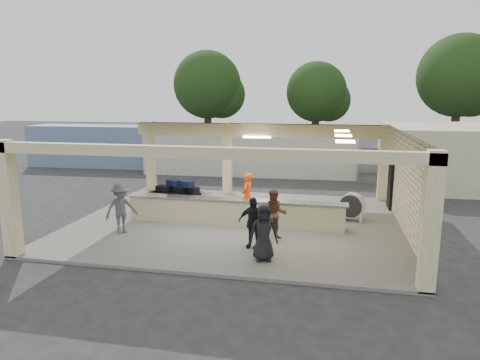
% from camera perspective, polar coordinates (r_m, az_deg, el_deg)
% --- Properties ---
extents(ground, '(120.00, 120.00, 0.00)m').
position_cam_1_polar(ground, '(16.42, -0.45, -5.80)').
color(ground, '#252527').
rests_on(ground, ground).
extents(pavilion, '(12.01, 10.00, 3.55)m').
position_cam_1_polar(pavilion, '(16.67, 0.74, -0.75)').
color(pavilion, '#66635E').
rests_on(pavilion, ground).
extents(baggage_counter, '(8.20, 0.58, 0.98)m').
position_cam_1_polar(baggage_counter, '(15.79, -0.84, -4.27)').
color(baggage_counter, '#BCBB8C').
rests_on(baggage_counter, pavilion).
extents(luggage_cart, '(2.70, 2.14, 1.38)m').
position_cam_1_polar(luggage_cart, '(17.43, -8.47, -2.06)').
color(luggage_cart, silver).
rests_on(luggage_cart, pavilion).
extents(drum_fan, '(1.03, 0.64, 1.08)m').
position_cam_1_polar(drum_fan, '(16.82, 14.69, -3.36)').
color(drum_fan, silver).
rests_on(drum_fan, pavilion).
extents(baggage_handler, '(0.46, 0.71, 1.82)m').
position_cam_1_polar(baggage_handler, '(16.37, 0.96, -2.18)').
color(baggage_handler, '#FF420D').
rests_on(baggage_handler, pavilion).
extents(passenger_a, '(0.87, 0.50, 1.68)m').
position_cam_1_polar(passenger_a, '(14.21, 4.64, -4.57)').
color(passenger_a, brown).
rests_on(passenger_a, pavilion).
extents(passenger_b, '(1.00, 0.52, 1.62)m').
position_cam_1_polar(passenger_b, '(13.37, 1.69, -5.69)').
color(passenger_b, black).
rests_on(passenger_b, pavilion).
extents(passenger_c, '(1.05, 1.11, 1.76)m').
position_cam_1_polar(passenger_c, '(15.30, -15.57, -3.67)').
color(passenger_c, '#515055').
rests_on(passenger_c, pavilion).
extents(passenger_d, '(0.86, 0.53, 1.65)m').
position_cam_1_polar(passenger_d, '(12.37, 3.18, -7.03)').
color(passenger_d, black).
rests_on(passenger_d, pavilion).
extents(car_white_a, '(4.62, 2.19, 1.32)m').
position_cam_1_polar(car_white_a, '(28.33, 18.04, 2.19)').
color(car_white_a, silver).
rests_on(car_white_a, ground).
extents(car_white_b, '(4.53, 2.40, 1.36)m').
position_cam_1_polar(car_white_b, '(29.06, 26.01, 1.86)').
color(car_white_b, silver).
rests_on(car_white_b, ground).
extents(car_dark, '(4.20, 3.16, 1.34)m').
position_cam_1_polar(car_dark, '(31.29, 18.23, 2.99)').
color(car_dark, black).
rests_on(car_dark, ground).
extents(container_white, '(12.95, 3.01, 2.79)m').
position_cam_1_polar(container_white, '(26.57, 1.20, 3.78)').
color(container_white, silver).
rests_on(container_white, ground).
extents(container_blue, '(10.89, 3.04, 2.81)m').
position_cam_1_polar(container_blue, '(31.00, -17.11, 4.36)').
color(container_blue, '#657EA2').
rests_on(container_blue, ground).
extents(fence, '(12.06, 0.06, 2.03)m').
position_cam_1_polar(fence, '(25.80, 28.94, 1.41)').
color(fence, gray).
rests_on(fence, ground).
extents(tree_left, '(6.60, 6.30, 9.00)m').
position_cam_1_polar(tree_left, '(41.03, -3.87, 12.20)').
color(tree_left, '#382619').
rests_on(tree_left, ground).
extents(tree_mid, '(6.00, 5.60, 8.00)m').
position_cam_1_polar(tree_mid, '(41.53, 10.59, 11.16)').
color(tree_mid, '#382619').
rests_on(tree_mid, ground).
extents(tree_right, '(7.20, 7.00, 10.00)m').
position_cam_1_polar(tree_right, '(42.00, 27.58, 11.83)').
color(tree_right, '#382619').
rests_on(tree_right, ground).
extents(adjacent_building, '(6.00, 8.00, 3.20)m').
position_cam_1_polar(adjacent_building, '(26.28, 25.30, 3.09)').
color(adjacent_building, beige).
rests_on(adjacent_building, ground).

